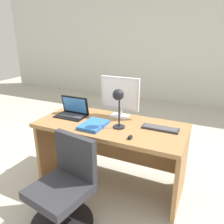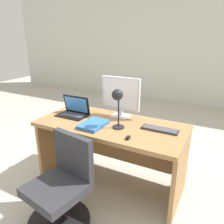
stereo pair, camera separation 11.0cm
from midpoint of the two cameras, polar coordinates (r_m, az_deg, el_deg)
name	(u,v)px [view 1 (the left image)]	position (r m, az deg, el deg)	size (l,w,h in m)	color
ground	(148,132)	(3.95, 8.24, -5.13)	(12.00, 12.00, 0.00)	#B7B2A3
back_wall	(176,43)	(5.60, 15.47, 16.51)	(10.00, 0.10, 2.80)	silver
desk	(112,139)	(2.49, -1.20, -6.95)	(1.57, 0.73, 0.73)	#9E7042
monitor	(120,95)	(2.50, 0.72, 4.38)	(0.45, 0.16, 0.46)	silver
laptop	(73,110)	(2.64, -11.00, 0.58)	(0.35, 0.23, 0.22)	black
keyboard	(160,128)	(2.28, 10.82, -4.12)	(0.36, 0.11, 0.02)	#2D2D33
mouse	(130,137)	(2.05, 3.09, -6.41)	(0.04, 0.07, 0.03)	black
desk_lamp	(118,100)	(2.16, 0.16, 3.04)	(0.12, 0.14, 0.41)	black
book	(94,125)	(2.32, -6.03, -3.26)	(0.22, 0.32, 0.03)	blue
office_chair	(65,192)	(2.14, -13.51, -19.25)	(0.56, 0.56, 0.81)	black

